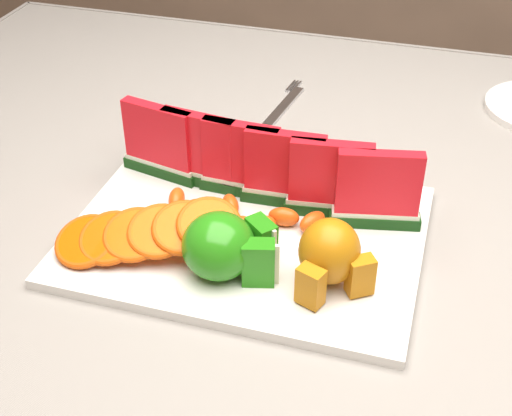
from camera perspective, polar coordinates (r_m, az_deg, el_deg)
table at (r=0.96m, az=6.85°, el=-4.46°), size 1.40×0.90×0.75m
tablecloth at (r=0.92m, az=7.12°, el=-1.50°), size 1.53×1.03×0.20m
platter at (r=0.83m, az=-0.73°, el=-2.13°), size 0.40×0.30×0.01m
apple_cluster at (r=0.75m, az=-2.44°, el=-3.13°), size 0.11×0.09×0.07m
pear_cluster at (r=0.73m, az=5.96°, el=-3.74°), size 0.08×0.09×0.07m
fork at (r=1.10m, az=1.99°, el=7.93°), size 0.04×0.20×0.00m
watermelon_row at (r=0.85m, az=0.53°, el=3.38°), size 0.39×0.07×0.10m
orange_fan_front at (r=0.78m, az=-8.72°, el=-1.96°), size 0.22×0.13×0.05m
orange_fan_back at (r=0.91m, az=2.44°, el=3.65°), size 0.32×0.09×0.04m
tangerine_segments at (r=0.83m, az=-1.49°, el=-0.50°), size 0.20×0.07×0.02m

